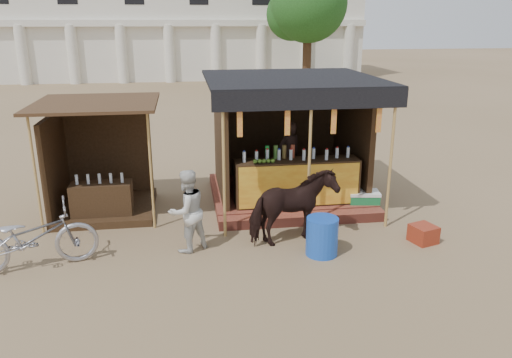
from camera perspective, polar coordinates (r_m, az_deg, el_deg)
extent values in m
plane|color=#846B4C|center=(8.27, 1.64, -10.67)|extent=(120.00, 120.00, 0.00)
cube|color=brown|center=(11.55, 3.54, -1.60)|extent=(3.40, 2.80, 0.22)
cube|color=brown|center=(10.15, 5.32, -4.53)|extent=(3.40, 0.35, 0.20)
cube|color=#392414|center=(10.49, 4.66, -0.29)|extent=(2.60, 0.55, 0.95)
cube|color=orange|center=(10.23, 5.01, -0.78)|extent=(2.50, 0.02, 0.88)
cube|color=#392414|center=(12.37, 2.48, 6.27)|extent=(3.00, 0.12, 2.50)
cube|color=#392414|center=(10.97, -4.04, 4.73)|extent=(0.12, 2.50, 2.50)
cube|color=#392414|center=(11.58, 10.99, 5.15)|extent=(0.12, 2.50, 2.50)
cube|color=black|center=(10.77, 4.03, 11.41)|extent=(3.60, 3.60, 0.06)
cube|color=black|center=(9.08, 6.41, 9.00)|extent=(3.60, 0.06, 0.36)
cylinder|color=tan|center=(9.10, -3.69, 1.38)|extent=(0.06, 0.06, 2.75)
cylinder|color=tan|center=(9.36, 6.11, 1.78)|extent=(0.06, 0.06, 2.75)
cylinder|color=tan|center=(9.87, 15.15, 2.10)|extent=(0.06, 0.06, 2.75)
cube|color=red|center=(8.93, -1.87, 6.55)|extent=(0.10, 0.02, 0.55)
cube|color=red|center=(9.07, 3.61, 6.69)|extent=(0.10, 0.02, 0.55)
cube|color=red|center=(9.29, 8.89, 6.78)|extent=(0.10, 0.02, 0.55)
cube|color=red|center=(9.58, 13.89, 6.80)|extent=(0.10, 0.02, 0.55)
imported|color=black|center=(11.40, 3.80, 2.74)|extent=(0.66, 0.55, 1.53)
cube|color=#392414|center=(11.19, -16.65, -3.20)|extent=(2.00, 2.00, 0.15)
cube|color=#392414|center=(11.80, -16.46, 2.87)|extent=(1.90, 0.10, 2.10)
cube|color=#392414|center=(11.08, -21.95, 1.35)|extent=(0.10, 1.90, 2.10)
cube|color=#472D19|center=(10.52, -17.82, 8.26)|extent=(2.40, 2.40, 0.06)
cylinder|color=tan|center=(10.10, -23.88, 0.33)|extent=(0.05, 0.05, 2.35)
cylinder|color=tan|center=(9.73, -11.92, 0.89)|extent=(0.05, 0.05, 2.35)
cube|color=#392414|center=(10.61, -17.16, -2.52)|extent=(1.20, 0.50, 0.80)
imported|color=black|center=(9.08, 4.23, -3.30)|extent=(1.77, 1.25, 1.36)
imported|color=#9F9FA7|center=(8.96, -24.30, -6.13)|extent=(2.20, 1.21, 1.10)
imported|color=silver|center=(8.82, -7.88, -3.64)|extent=(0.91, 0.87, 1.49)
cylinder|color=#1849B7|center=(8.81, 7.55, -6.51)|extent=(0.65, 0.65, 0.68)
cube|color=maroon|center=(9.76, 18.58, -5.96)|extent=(0.52, 0.53, 0.33)
cube|color=#186F38|center=(10.91, 12.17, -2.68)|extent=(0.68, 0.51, 0.40)
cube|color=white|center=(10.83, 12.25, -1.54)|extent=(0.70, 0.53, 0.06)
cube|color=silver|center=(37.16, -9.93, 17.66)|extent=(26.00, 7.00, 8.00)
cube|color=silver|center=(33.56, -10.03, 17.15)|extent=(26.00, 0.50, 0.40)
cylinder|color=silver|center=(35.00, -25.11, 12.69)|extent=(0.70, 0.70, 3.60)
cylinder|color=silver|center=(34.29, -20.18, 13.18)|extent=(0.70, 0.70, 3.60)
cylinder|color=silver|center=(33.83, -15.07, 13.60)|extent=(0.70, 0.70, 3.60)
cylinder|color=silver|center=(33.63, -9.85, 13.91)|extent=(0.70, 0.70, 3.60)
cylinder|color=silver|center=(33.70, -4.59, 14.12)|extent=(0.70, 0.70, 3.60)
cylinder|color=silver|center=(34.04, 0.61, 14.21)|extent=(0.70, 0.70, 3.60)
cylinder|color=silver|center=(34.63, 5.68, 14.19)|extent=(0.70, 0.70, 3.60)
cylinder|color=silver|center=(35.47, 10.53, 14.07)|extent=(0.70, 0.70, 3.60)
cylinder|color=#382314|center=(30.12, 5.84, 14.03)|extent=(0.50, 0.50, 4.00)
sphere|color=#245E20|center=(30.07, 6.01, 19.36)|extent=(4.40, 4.40, 4.40)
sphere|color=#245E20|center=(30.46, 4.15, 18.26)|extent=(2.99, 2.99, 2.99)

